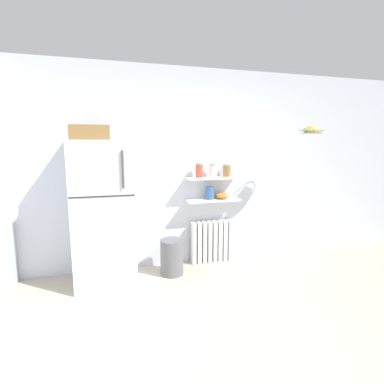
{
  "coord_description": "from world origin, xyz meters",
  "views": [
    {
      "loc": [
        -1.08,
        -1.77,
        1.61
      ],
      "look_at": [
        -0.14,
        1.6,
        1.05
      ],
      "focal_mm": 27.39,
      "sensor_mm": 36.0,
      "label": 1
    }
  ],
  "objects_px": {
    "storage_jar_1": "(213,171)",
    "hanging_fruit_basket": "(311,130)",
    "vase": "(210,193)",
    "trash_bin": "(172,257)",
    "storage_jar_0": "(199,170)",
    "shelf_bowl": "(222,196)",
    "refrigerator": "(104,210)",
    "storage_jar_2": "(227,171)",
    "radiator": "(212,241)"
  },
  "relations": [
    {
      "from": "storage_jar_1",
      "to": "hanging_fruit_basket",
      "type": "relative_size",
      "value": 0.54
    },
    {
      "from": "vase",
      "to": "trash_bin",
      "type": "distance_m",
      "value": 0.98
    },
    {
      "from": "storage_jar_0",
      "to": "shelf_bowl",
      "type": "xyz_separation_m",
      "value": [
        0.32,
        0.0,
        -0.35
      ]
    },
    {
      "from": "trash_bin",
      "to": "refrigerator",
      "type": "bearing_deg",
      "value": 178.34
    },
    {
      "from": "storage_jar_2",
      "to": "hanging_fruit_basket",
      "type": "bearing_deg",
      "value": -25.76
    },
    {
      "from": "storage_jar_0",
      "to": "storage_jar_1",
      "type": "xyz_separation_m",
      "value": [
        0.19,
        0.0,
        -0.01
      ]
    },
    {
      "from": "storage_jar_2",
      "to": "shelf_bowl",
      "type": "height_order",
      "value": "storage_jar_2"
    },
    {
      "from": "storage_jar_0",
      "to": "vase",
      "type": "relative_size",
      "value": 1.06
    },
    {
      "from": "shelf_bowl",
      "to": "storage_jar_0",
      "type": "bearing_deg",
      "value": -180.0
    },
    {
      "from": "storage_jar_1",
      "to": "storage_jar_2",
      "type": "bearing_deg",
      "value": -0.0
    },
    {
      "from": "storage_jar_0",
      "to": "shelf_bowl",
      "type": "relative_size",
      "value": 1.02
    },
    {
      "from": "storage_jar_0",
      "to": "trash_bin",
      "type": "height_order",
      "value": "storage_jar_0"
    },
    {
      "from": "storage_jar_1",
      "to": "trash_bin",
      "type": "height_order",
      "value": "storage_jar_1"
    },
    {
      "from": "radiator",
      "to": "vase",
      "type": "xyz_separation_m",
      "value": [
        -0.05,
        -0.03,
        0.69
      ]
    },
    {
      "from": "storage_jar_0",
      "to": "storage_jar_1",
      "type": "bearing_deg",
      "value": 0.0
    },
    {
      "from": "storage_jar_1",
      "to": "storage_jar_2",
      "type": "xyz_separation_m",
      "value": [
        0.19,
        -0.0,
        -0.0
      ]
    },
    {
      "from": "vase",
      "to": "hanging_fruit_basket",
      "type": "relative_size",
      "value": 0.55
    },
    {
      "from": "storage_jar_1",
      "to": "hanging_fruit_basket",
      "type": "bearing_deg",
      "value": -21.82
    },
    {
      "from": "trash_bin",
      "to": "vase",
      "type": "bearing_deg",
      "value": 21.46
    },
    {
      "from": "refrigerator",
      "to": "hanging_fruit_basket",
      "type": "relative_size",
      "value": 5.67
    },
    {
      "from": "storage_jar_1",
      "to": "vase",
      "type": "bearing_deg",
      "value": -180.0
    },
    {
      "from": "storage_jar_2",
      "to": "hanging_fruit_basket",
      "type": "relative_size",
      "value": 0.52
    },
    {
      "from": "storage_jar_2",
      "to": "storage_jar_0",
      "type": "bearing_deg",
      "value": -180.0
    },
    {
      "from": "vase",
      "to": "shelf_bowl",
      "type": "height_order",
      "value": "vase"
    },
    {
      "from": "shelf_bowl",
      "to": "hanging_fruit_basket",
      "type": "height_order",
      "value": "hanging_fruit_basket"
    },
    {
      "from": "storage_jar_0",
      "to": "storage_jar_1",
      "type": "relative_size",
      "value": 1.08
    },
    {
      "from": "radiator",
      "to": "trash_bin",
      "type": "bearing_deg",
      "value": -157.56
    },
    {
      "from": "storage_jar_0",
      "to": "hanging_fruit_basket",
      "type": "bearing_deg",
      "value": -18.89
    },
    {
      "from": "shelf_bowl",
      "to": "storage_jar_2",
      "type": "bearing_deg",
      "value": 0.0
    },
    {
      "from": "refrigerator",
      "to": "trash_bin",
      "type": "height_order",
      "value": "refrigerator"
    },
    {
      "from": "refrigerator",
      "to": "radiator",
      "type": "xyz_separation_m",
      "value": [
        1.41,
        0.23,
        -0.58
      ]
    },
    {
      "from": "hanging_fruit_basket",
      "to": "radiator",
      "type": "bearing_deg",
      "value": 156.89
    },
    {
      "from": "storage_jar_1",
      "to": "trash_bin",
      "type": "bearing_deg",
      "value": -159.97
    },
    {
      "from": "refrigerator",
      "to": "storage_jar_1",
      "type": "height_order",
      "value": "refrigerator"
    },
    {
      "from": "storage_jar_2",
      "to": "trash_bin",
      "type": "height_order",
      "value": "storage_jar_2"
    },
    {
      "from": "storage_jar_0",
      "to": "vase",
      "type": "bearing_deg",
      "value": 0.0
    },
    {
      "from": "hanging_fruit_basket",
      "to": "shelf_bowl",
      "type": "bearing_deg",
      "value": 155.65
    },
    {
      "from": "radiator",
      "to": "shelf_bowl",
      "type": "height_order",
      "value": "shelf_bowl"
    },
    {
      "from": "trash_bin",
      "to": "storage_jar_1",
      "type": "bearing_deg",
      "value": 20.03
    },
    {
      "from": "storage_jar_0",
      "to": "hanging_fruit_basket",
      "type": "xyz_separation_m",
      "value": [
        1.33,
        -0.46,
        0.51
      ]
    },
    {
      "from": "radiator",
      "to": "storage_jar_2",
      "type": "xyz_separation_m",
      "value": [
        0.19,
        -0.03,
        0.99
      ]
    },
    {
      "from": "vase",
      "to": "hanging_fruit_basket",
      "type": "xyz_separation_m",
      "value": [
        1.18,
        -0.46,
        0.81
      ]
    },
    {
      "from": "radiator",
      "to": "storage_jar_0",
      "type": "height_order",
      "value": "storage_jar_0"
    },
    {
      "from": "refrigerator",
      "to": "storage_jar_0",
      "type": "bearing_deg",
      "value": 9.47
    },
    {
      "from": "vase",
      "to": "shelf_bowl",
      "type": "distance_m",
      "value": 0.18
    },
    {
      "from": "radiator",
      "to": "storage_jar_0",
      "type": "distance_m",
      "value": 1.01
    },
    {
      "from": "hanging_fruit_basket",
      "to": "refrigerator",
      "type": "bearing_deg",
      "value": 174.35
    },
    {
      "from": "radiator",
      "to": "trash_bin",
      "type": "relative_size",
      "value": 1.29
    },
    {
      "from": "refrigerator",
      "to": "shelf_bowl",
      "type": "relative_size",
      "value": 9.88
    },
    {
      "from": "storage_jar_1",
      "to": "trash_bin",
      "type": "relative_size",
      "value": 0.39
    }
  ]
}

